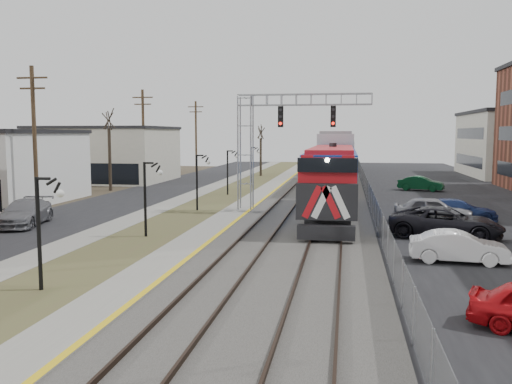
# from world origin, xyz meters

# --- Properties ---
(street_west) EXTENTS (7.00, 120.00, 0.04)m
(street_west) POSITION_xyz_m (-11.50, 35.00, 0.02)
(street_west) COLOR black
(street_west) RESTS_ON ground
(sidewalk) EXTENTS (2.00, 120.00, 0.08)m
(sidewalk) POSITION_xyz_m (-7.00, 35.00, 0.04)
(sidewalk) COLOR gray
(sidewalk) RESTS_ON ground
(grass_median) EXTENTS (4.00, 120.00, 0.06)m
(grass_median) POSITION_xyz_m (-4.00, 35.00, 0.03)
(grass_median) COLOR #4D512B
(grass_median) RESTS_ON ground
(platform) EXTENTS (2.00, 120.00, 0.24)m
(platform) POSITION_xyz_m (-1.00, 35.00, 0.12)
(platform) COLOR gray
(platform) RESTS_ON ground
(ballast_bed) EXTENTS (8.00, 120.00, 0.20)m
(ballast_bed) POSITION_xyz_m (4.00, 35.00, 0.10)
(ballast_bed) COLOR #595651
(ballast_bed) RESTS_ON ground
(parking_lot) EXTENTS (16.00, 120.00, 0.04)m
(parking_lot) POSITION_xyz_m (16.00, 35.00, 0.02)
(parking_lot) COLOR black
(parking_lot) RESTS_ON ground
(platform_edge) EXTENTS (0.24, 120.00, 0.01)m
(platform_edge) POSITION_xyz_m (-0.12, 35.00, 0.24)
(platform_edge) COLOR gold
(platform_edge) RESTS_ON platform
(track_near) EXTENTS (1.58, 120.00, 0.15)m
(track_near) POSITION_xyz_m (2.00, 35.00, 0.28)
(track_near) COLOR #2D2119
(track_near) RESTS_ON ballast_bed
(track_far) EXTENTS (1.58, 120.00, 0.15)m
(track_far) POSITION_xyz_m (5.50, 35.00, 0.28)
(track_far) COLOR #2D2119
(track_far) RESTS_ON ballast_bed
(train) EXTENTS (3.00, 63.05, 5.33)m
(train) POSITION_xyz_m (5.50, 50.09, 2.88)
(train) COLOR #123699
(train) RESTS_ON ground
(signal_gantry) EXTENTS (9.00, 1.07, 8.15)m
(signal_gantry) POSITION_xyz_m (1.22, 27.99, 5.59)
(signal_gantry) COLOR gray
(signal_gantry) RESTS_ON ground
(lampposts) EXTENTS (0.14, 62.14, 4.00)m
(lampposts) POSITION_xyz_m (-4.00, 18.29, 2.00)
(lampposts) COLOR black
(lampposts) RESTS_ON ground
(utility_poles) EXTENTS (0.28, 80.28, 10.00)m
(utility_poles) POSITION_xyz_m (-14.50, 25.00, 5.00)
(utility_poles) COLOR #4C3823
(utility_poles) RESTS_ON ground
(fence) EXTENTS (0.04, 120.00, 1.60)m
(fence) POSITION_xyz_m (8.20, 35.00, 0.80)
(fence) COLOR gray
(fence) RESTS_ON ground
(bare_trees) EXTENTS (12.30, 42.30, 5.95)m
(bare_trees) POSITION_xyz_m (-12.66, 38.91, 2.70)
(bare_trees) COLOR #382D23
(bare_trees) RESTS_ON ground
(car_lot_b) EXTENTS (4.14, 1.75, 1.33)m
(car_lot_b) POSITION_xyz_m (11.16, 14.72, 0.66)
(car_lot_b) COLOR white
(car_lot_b) RESTS_ON ground
(car_lot_c) EXTENTS (6.20, 3.82, 1.60)m
(car_lot_c) POSITION_xyz_m (11.62, 20.38, 0.80)
(car_lot_c) COLOR black
(car_lot_c) RESTS_ON ground
(car_lot_d) EXTENTS (4.77, 2.04, 1.37)m
(car_lot_d) POSITION_xyz_m (13.32, 26.13, 0.69)
(car_lot_d) COLOR navy
(car_lot_d) RESTS_ON ground
(car_lot_e) EXTENTS (4.82, 2.19, 1.60)m
(car_lot_e) POSITION_xyz_m (11.66, 25.08, 0.80)
(car_lot_e) COLOR gray
(car_lot_e) RESTS_ON ground
(car_lot_f) EXTENTS (4.46, 2.71, 1.39)m
(car_lot_f) POSITION_xyz_m (13.47, 44.51, 0.69)
(car_lot_f) COLOR #0C4021
(car_lot_f) RESTS_ON ground
(car_street_b) EXTENTS (3.19, 5.58, 1.52)m
(car_street_b) POSITION_xyz_m (-12.40, 20.22, 0.76)
(car_street_b) COLOR slate
(car_street_b) RESTS_ON ground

